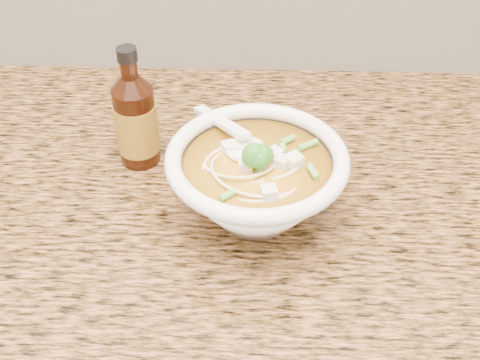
{
  "coord_description": "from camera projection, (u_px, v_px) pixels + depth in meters",
  "views": [
    {
      "loc": [
        0.09,
        1.08,
        1.43
      ],
      "look_at": [
        0.08,
        1.63,
        0.96
      ],
      "focal_mm": 45.0,
      "sensor_mm": 36.0,
      "label": 1
    }
  ],
  "objects": [
    {
      "name": "counter_slab",
      "position": [
        184.0,
        197.0,
        0.81
      ],
      "size": [
        4.0,
        0.68,
        0.04
      ],
      "primitive_type": "cube",
      "color": "brown",
      "rests_on": "cabinet"
    },
    {
      "name": "soup_bowl",
      "position": [
        257.0,
        183.0,
        0.73
      ],
      "size": [
        0.22,
        0.23,
        0.12
      ],
      "rotation": [
        0.0,
        0.0,
        0.13
      ],
      "color": "white",
      "rests_on": "counter_slab"
    },
    {
      "name": "hot_sauce_bottle",
      "position": [
        136.0,
        121.0,
        0.8
      ],
      "size": [
        0.07,
        0.07,
        0.17
      ],
      "rotation": [
        0.0,
        0.0,
        0.15
      ],
      "color": "#3D1708",
      "rests_on": "counter_slab"
    }
  ]
}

